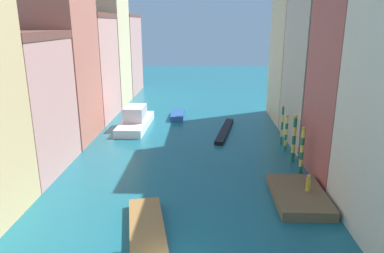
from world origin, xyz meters
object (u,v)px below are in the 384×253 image
Objects in this scene: mooring_pole_1 at (294,138)px; gondola_black at (225,131)px; mooring_pole_3 at (282,124)px; mooring_pole_2 at (286,133)px; waterfront_dock at (299,196)px; motorboat_0 at (147,230)px; motorboat_1 at (178,115)px; person_on_dock at (308,183)px; mooring_pole_0 at (302,150)px; vaporetto_white at (135,120)px.

gondola_black is at bearing 123.38° from mooring_pole_1.
mooring_pole_2 is at bearing -91.08° from mooring_pole_3.
waterfront_dock is 0.83× the size of motorboat_0.
mooring_pole_1 is 0.60× the size of motorboat_0.
mooring_pole_3 is 17.70m from motorboat_1.
person_on_dock is 19.28m from gondola_black.
mooring_pole_0 is 0.44× the size of vaporetto_white.
mooring_pole_0 is 0.91× the size of motorboat_1.
mooring_pole_3 is 0.44× the size of gondola_black.
gondola_black is 1.30× the size of motorboat_0.
mooring_pole_2 is at bearing 92.28° from mooring_pole_1.
mooring_pole_1 reaches higher than vaporetto_white.
mooring_pole_3 is at bearing -18.77° from vaporetto_white.
mooring_pole_0 is at bearing -89.94° from mooring_pole_1.
waterfront_dock is 28.34m from motorboat_1.
mooring_pole_2 is (1.37, 11.61, 1.74)m from waterfront_dock.
mooring_pole_3 reaches higher than waterfront_dock.
gondola_black is 9.94m from motorboat_1.
vaporetto_white reaches higher than motorboat_0.
vaporetto_white is 12.30m from gondola_black.
vaporetto_white is at bearing 170.96° from gondola_black.
mooring_pole_3 is (0.72, 14.01, 0.96)m from person_on_dock.
mooring_pole_1 is 5.47m from mooring_pole_3.
mooring_pole_3 reaches higher than person_on_dock.
mooring_pole_3 is at bearing 56.14° from motorboat_0.
mooring_pole_2 is 21.31m from motorboat_0.
vaporetto_white is 26.25m from motorboat_0.
waterfront_dock is 14.32m from mooring_pole_3.
mooring_pole_0 reaches higher than motorboat_0.
mooring_pole_1 is 3.00m from mooring_pole_2.
vaporetto_white is 0.97× the size of gondola_black.
gondola_black is 24.61m from motorboat_0.
person_on_dock is 0.13× the size of gondola_black.
vaporetto_white reaches higher than waterfront_dock.
mooring_pole_1 is 19.17m from motorboat_0.
mooring_pole_3 is at bearing 84.28° from waterfront_dock.
gondola_black is at bearing 105.14° from waterfront_dock.
person_on_dock reaches higher than motorboat_1.
mooring_pole_1 is at bearing -52.38° from motorboat_1.
mooring_pole_3 is (0.05, 2.50, 0.26)m from mooring_pole_2.
mooring_pole_1 reaches higher than mooring_pole_2.
mooring_pole_1 is 1.05× the size of mooring_pole_3.
motorboat_0 is (-12.98, -19.34, -2.08)m from mooring_pole_3.
mooring_pole_2 reaches higher than gondola_black.
mooring_pole_0 is at bearing 81.54° from person_on_dock.
gondola_black is (-6.41, 4.37, -2.17)m from mooring_pole_3.
motorboat_1 is at bearing 138.37° from mooring_pole_3.
person_on_dock is at bearing -72.79° from gondola_black.
mooring_pole_2 is (0.67, 11.51, 0.70)m from person_on_dock.
person_on_dock is 0.31× the size of mooring_pole_0.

